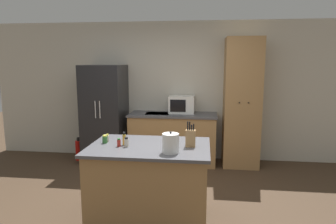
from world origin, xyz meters
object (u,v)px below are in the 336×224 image
(spice_bottle_pale_salt, at_px, (107,138))
(refrigerator, at_px, (105,114))
(microwave, at_px, (182,104))
(spice_bottle_short_red, at_px, (124,139))
(spice_bottle_green_herb, at_px, (105,139))
(spice_bottle_amber_oil, at_px, (119,143))
(spice_bottle_tall_dark, at_px, (126,142))
(fire_extinguisher, at_px, (79,150))
(pantry_cabinet, at_px, (242,103))
(knife_block, at_px, (191,138))
(kettle, at_px, (171,143))

(spice_bottle_pale_salt, bearing_deg, refrigerator, 109.46)
(microwave, bearing_deg, refrigerator, -172.98)
(spice_bottle_short_red, xyz_separation_m, spice_bottle_green_herb, (-0.24, 0.04, -0.02))
(spice_bottle_amber_oil, bearing_deg, spice_bottle_short_red, 61.28)
(spice_bottle_short_red, relative_size, spice_bottle_green_herb, 1.54)
(spice_bottle_tall_dark, relative_size, spice_bottle_pale_salt, 1.16)
(fire_extinguisher, bearing_deg, spice_bottle_green_herb, -58.39)
(pantry_cabinet, distance_m, spice_bottle_tall_dark, 2.68)
(refrigerator, height_order, spice_bottle_tall_dark, refrigerator)
(knife_block, height_order, spice_bottle_green_herb, knife_block)
(spice_bottle_green_herb, relative_size, fire_extinguisher, 0.21)
(spice_bottle_short_red, bearing_deg, kettle, -22.93)
(refrigerator, relative_size, microwave, 3.89)
(spice_bottle_tall_dark, xyz_separation_m, spice_bottle_green_herb, (-0.29, 0.12, -0.01))
(knife_block, height_order, spice_bottle_pale_salt, knife_block)
(knife_block, height_order, spice_bottle_short_red, knife_block)
(spice_bottle_green_herb, bearing_deg, pantry_cabinet, 49.00)
(refrigerator, bearing_deg, microwave, 7.02)
(spice_bottle_tall_dark, height_order, spice_bottle_amber_oil, spice_bottle_tall_dark)
(spice_bottle_short_red, bearing_deg, fire_extinguisher, 125.97)
(spice_bottle_pale_salt, bearing_deg, fire_extinguisher, 122.69)
(microwave, relative_size, spice_bottle_green_herb, 4.87)
(microwave, xyz_separation_m, spice_bottle_amber_oil, (-0.53, -2.29, -0.12))
(microwave, xyz_separation_m, spice_bottle_pale_salt, (-0.73, -2.11, -0.12))
(spice_bottle_amber_oil, xyz_separation_m, fire_extinguisher, (-1.41, 2.08, -0.76))
(kettle, bearing_deg, spice_bottle_amber_oil, 165.05)
(refrigerator, relative_size, spice_bottle_tall_dark, 16.67)
(microwave, bearing_deg, fire_extinguisher, -173.76)
(pantry_cabinet, xyz_separation_m, spice_bottle_short_red, (-1.56, -2.12, -0.15))
(microwave, relative_size, spice_bottle_tall_dark, 4.29)
(spice_bottle_tall_dark, xyz_separation_m, spice_bottle_pale_salt, (-0.28, 0.18, -0.01))
(spice_bottle_amber_oil, height_order, kettle, kettle)
(pantry_cabinet, relative_size, spice_bottle_short_red, 15.47)
(spice_bottle_pale_salt, bearing_deg, knife_block, -5.18)
(knife_block, distance_m, spice_bottle_amber_oil, 0.81)
(spice_bottle_tall_dark, xyz_separation_m, spice_bottle_amber_oil, (-0.09, 0.00, -0.01))
(microwave, distance_m, fire_extinguisher, 2.15)
(knife_block, xyz_separation_m, spice_bottle_amber_oil, (-0.80, -0.09, -0.06))
(microwave, relative_size, kettle, 2.04)
(refrigerator, relative_size, knife_block, 6.27)
(spice_bottle_amber_oil, bearing_deg, pantry_cabinet, 53.82)
(pantry_cabinet, bearing_deg, refrigerator, -178.21)
(refrigerator, distance_m, knife_block, 2.64)
(spice_bottle_short_red, height_order, kettle, kettle)
(spice_bottle_tall_dark, xyz_separation_m, fire_extinguisher, (-1.50, 2.08, -0.77))
(pantry_cabinet, bearing_deg, spice_bottle_pale_salt, -131.73)
(microwave, bearing_deg, kettle, -88.36)
(spice_bottle_tall_dark, distance_m, spice_bottle_short_red, 0.09)
(knife_block, bearing_deg, refrigerator, 129.59)
(spice_bottle_green_herb, relative_size, kettle, 0.42)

